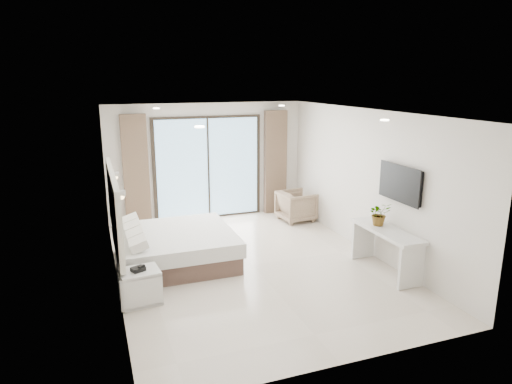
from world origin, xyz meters
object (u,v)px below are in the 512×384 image
console_desk (386,241)px  armchair (296,205)px  bed (174,247)px  nightstand (140,287)px

console_desk → armchair: same height
bed → armchair: 3.50m
console_desk → nightstand: bearing=175.8°
bed → nightstand: 1.52m
bed → console_desk: bearing=-26.0°
console_desk → armchair: size_ratio=1.96×
bed → nightstand: bearing=-119.0°
bed → armchair: size_ratio=2.66×
bed → console_desk: console_desk is taller
nightstand → armchair: bearing=31.1°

